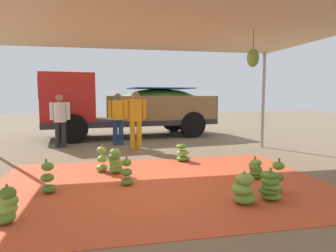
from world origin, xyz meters
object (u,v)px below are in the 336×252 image
at_px(banana_bunch_2, 115,162).
at_px(banana_bunch_9, 256,170).
at_px(banana_bunch_6, 48,179).
at_px(worker_1, 118,115).
at_px(banana_bunch_7, 102,160).
at_px(banana_bunch_4, 277,179).
at_px(banana_bunch_1, 270,187).
at_px(worker_0, 60,117).
at_px(banana_bunch_5, 182,153).
at_px(banana_bunch_3, 127,173).
at_px(worker_2, 136,115).
at_px(banana_bunch_0, 7,206).
at_px(cargo_truck_main, 125,105).
at_px(banana_bunch_8, 244,190).

bearing_deg(banana_bunch_2, banana_bunch_9, -19.65).
xyz_separation_m(banana_bunch_6, worker_1, (1.33, 4.78, 0.74)).
bearing_deg(banana_bunch_7, banana_bunch_4, -35.60).
relative_size(banana_bunch_1, worker_0, 0.31).
bearing_deg(banana_bunch_5, banana_bunch_1, -78.13).
distance_m(banana_bunch_2, banana_bunch_3, 0.87).
height_order(banana_bunch_3, worker_2, worker_2).
bearing_deg(worker_1, banana_bunch_0, -105.35).
bearing_deg(banana_bunch_0, banana_bunch_9, 16.93).
bearing_deg(banana_bunch_5, banana_bunch_7, -161.47).
distance_m(banana_bunch_0, cargo_truck_main, 8.19).
bearing_deg(banana_bunch_5, banana_bunch_4, -71.19).
bearing_deg(banana_bunch_8, worker_1, 105.32).
height_order(banana_bunch_3, banana_bunch_5, banana_bunch_3).
relative_size(banana_bunch_8, worker_2, 0.28).
bearing_deg(banana_bunch_6, worker_1, 74.47).
distance_m(banana_bunch_6, banana_bunch_9, 3.77).
bearing_deg(banana_bunch_9, banana_bunch_3, 177.90).
bearing_deg(banana_bunch_0, banana_bunch_5, 44.95).
xyz_separation_m(banana_bunch_2, cargo_truck_main, (0.57, 5.70, 0.98)).
height_order(banana_bunch_0, worker_2, worker_2).
distance_m(banana_bunch_3, banana_bunch_4, 2.58).
height_order(cargo_truck_main, worker_1, cargo_truck_main).
bearing_deg(banana_bunch_9, banana_bunch_2, 160.35).
relative_size(banana_bunch_2, banana_bunch_8, 1.14).
height_order(banana_bunch_8, worker_1, worker_1).
xyz_separation_m(banana_bunch_6, worker_2, (1.82, 3.85, 0.77)).
bearing_deg(worker_2, banana_bunch_1, -71.99).
xyz_separation_m(banana_bunch_4, banana_bunch_9, (0.07, 0.86, -0.06)).
xyz_separation_m(banana_bunch_0, banana_bunch_7, (1.13, 2.41, 0.03)).
bearing_deg(worker_1, banana_bunch_6, -105.53).
xyz_separation_m(banana_bunch_8, cargo_truck_main, (-1.24, 7.86, 1.01)).
bearing_deg(cargo_truck_main, worker_0, -134.38).
distance_m(banana_bunch_2, cargo_truck_main, 5.81).
distance_m(banana_bunch_7, worker_0, 3.61).
xyz_separation_m(cargo_truck_main, worker_1, (-0.36, -1.99, -0.24)).
height_order(banana_bunch_5, banana_bunch_8, banana_bunch_8).
bearing_deg(banana_bunch_8, banana_bunch_1, 7.71).
xyz_separation_m(worker_0, worker_1, (1.76, 0.18, 0.03)).
bearing_deg(banana_bunch_7, banana_bunch_2, -40.49).
relative_size(banana_bunch_1, banana_bunch_2, 0.91).
distance_m(banana_bunch_7, cargo_truck_main, 5.62).
bearing_deg(banana_bunch_4, banana_bunch_1, -135.75).
bearing_deg(banana_bunch_9, banana_bunch_1, -107.65).
bearing_deg(worker_0, banana_bunch_3, -68.42).
relative_size(banana_bunch_7, worker_0, 0.35).
bearing_deg(banana_bunch_5, worker_0, 140.53).
bearing_deg(banana_bunch_8, banana_bunch_6, 159.69).
bearing_deg(banana_bunch_9, banana_bunch_5, 118.40).
height_order(banana_bunch_2, worker_0, worker_0).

